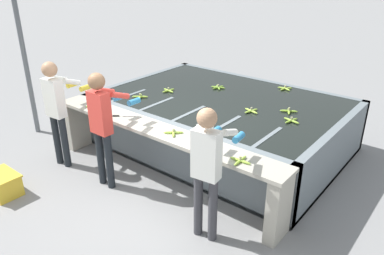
{
  "coord_description": "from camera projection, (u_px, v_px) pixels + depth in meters",
  "views": [
    {
      "loc": [
        3.45,
        -3.27,
        3.12
      ],
      "look_at": [
        0.0,
        1.04,
        0.64
      ],
      "focal_mm": 35.0,
      "sensor_mm": 36.0,
      "label": 1
    }
  ],
  "objects": [
    {
      "name": "worker_2",
      "position": [
        208.0,
        163.0,
        4.25
      ],
      "size": [
        0.46,
        0.73,
        1.69
      ],
      "color": "#38383D",
      "rests_on": "ground"
    },
    {
      "name": "banana_bunch_floating_4",
      "position": [
        289.0,
        111.0,
        5.92
      ],
      "size": [
        0.27,
        0.27,
        0.08
      ],
      "color": "#8CB738",
      "rests_on": "wash_tank"
    },
    {
      "name": "banana_bunch_ledge_1",
      "position": [
        240.0,
        160.0,
        4.45
      ],
      "size": [
        0.28,
        0.28,
        0.08
      ],
      "color": "#9EC642",
      "rests_on": "work_ledge"
    },
    {
      "name": "banana_bunch_floating_1",
      "position": [
        218.0,
        87.0,
        7.03
      ],
      "size": [
        0.28,
        0.28,
        0.08
      ],
      "color": "#75A333",
      "rests_on": "wash_tank"
    },
    {
      "name": "knife_1",
      "position": [
        120.0,
        116.0,
        5.76
      ],
      "size": [
        0.29,
        0.25,
        0.02
      ],
      "color": "silver",
      "rests_on": "work_ledge"
    },
    {
      "name": "banana_bunch_floating_6",
      "position": [
        291.0,
        121.0,
        5.57
      ],
      "size": [
        0.28,
        0.28,
        0.08
      ],
      "color": "#8CB738",
      "rests_on": "wash_tank"
    },
    {
      "name": "worker_1",
      "position": [
        103.0,
        120.0,
        5.28
      ],
      "size": [
        0.41,
        0.72,
        1.75
      ],
      "color": "#1E2328",
      "rests_on": "ground"
    },
    {
      "name": "banana_bunch_floating_2",
      "position": [
        206.0,
        120.0,
        5.6
      ],
      "size": [
        0.28,
        0.27,
        0.08
      ],
      "color": "#8CB738",
      "rests_on": "wash_tank"
    },
    {
      "name": "knife_0",
      "position": [
        200.0,
        146.0,
        4.82
      ],
      "size": [
        0.31,
        0.21,
        0.02
      ],
      "color": "silver",
      "rests_on": "work_ledge"
    },
    {
      "name": "banana_bunch_floating_7",
      "position": [
        140.0,
        97.0,
        6.55
      ],
      "size": [
        0.24,
        0.24,
        0.08
      ],
      "color": "#9EC642",
      "rests_on": "wash_tank"
    },
    {
      "name": "ground_plane",
      "position": [
        148.0,
        189.0,
        5.57
      ],
      "size": [
        80.0,
        80.0,
        0.0
      ],
      "primitive_type": "plane",
      "color": "gray",
      "rests_on": "ground"
    },
    {
      "name": "banana_bunch_floating_5",
      "position": [
        168.0,
        90.0,
        6.86
      ],
      "size": [
        0.28,
        0.28,
        0.08
      ],
      "color": "#93BC3D",
      "rests_on": "wash_tank"
    },
    {
      "name": "work_ledge",
      "position": [
        157.0,
        145.0,
        5.47
      ],
      "size": [
        4.15,
        0.45,
        0.92
      ],
      "color": "#A8A393",
      "rests_on": "ground"
    },
    {
      "name": "crate",
      "position": [
        2.0,
        184.0,
        5.4
      ],
      "size": [
        0.55,
        0.39,
        0.32
      ],
      "color": "gold",
      "rests_on": "ground"
    },
    {
      "name": "worker_0",
      "position": [
        57.0,
        104.0,
        5.86
      ],
      "size": [
        0.45,
        0.73,
        1.74
      ],
      "color": "#1E2328",
      "rests_on": "ground"
    },
    {
      "name": "banana_bunch_floating_3",
      "position": [
        285.0,
        88.0,
        6.97
      ],
      "size": [
        0.27,
        0.27,
        0.08
      ],
      "color": "#9EC642",
      "rests_on": "wash_tank"
    },
    {
      "name": "banana_bunch_floating_0",
      "position": [
        251.0,
        111.0,
        5.93
      ],
      "size": [
        0.28,
        0.28,
        0.08
      ],
      "color": "#9EC642",
      "rests_on": "wash_tank"
    },
    {
      "name": "support_post_left",
      "position": [
        23.0,
        51.0,
        6.81
      ],
      "size": [
        0.09,
        0.09,
        3.2
      ],
      "color": "slate",
      "rests_on": "ground"
    },
    {
      "name": "banana_bunch_ledge_2",
      "position": [
        94.0,
        106.0,
        6.11
      ],
      "size": [
        0.28,
        0.28,
        0.08
      ],
      "color": "#7FAD33",
      "rests_on": "work_ledge"
    },
    {
      "name": "wash_tank",
      "position": [
        221.0,
        122.0,
        6.73
      ],
      "size": [
        4.15,
        2.9,
        0.92
      ],
      "color": "slate",
      "rests_on": "ground"
    },
    {
      "name": "banana_bunch_ledge_0",
      "position": [
        174.0,
        132.0,
        5.18
      ],
      "size": [
        0.24,
        0.24,
        0.08
      ],
      "color": "#9EC642",
      "rests_on": "work_ledge"
    }
  ]
}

